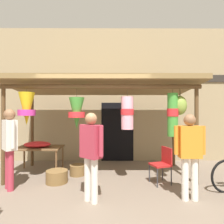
# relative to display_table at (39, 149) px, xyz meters

# --- Properties ---
(ground_plane) EXTENTS (30.00, 30.00, 0.00)m
(ground_plane) POSITION_rel_display_table_xyz_m (1.63, -1.22, -0.62)
(ground_plane) COLOR #756656
(shop_facade) EXTENTS (11.55, 0.29, 4.58)m
(shop_facade) POSITION_rel_display_table_xyz_m (1.63, 1.37, 1.66)
(shop_facade) COLOR #9E8966
(shop_facade) RESTS_ON ground_plane
(market_stall_canopy) EXTENTS (4.95, 2.14, 2.52)m
(market_stall_canopy) POSITION_rel_display_table_xyz_m (1.75, -0.34, 1.55)
(market_stall_canopy) COLOR brown
(market_stall_canopy) RESTS_ON ground_plane
(display_table) EXTENTS (1.24, 0.79, 0.69)m
(display_table) POSITION_rel_display_table_xyz_m (0.00, 0.00, 0.00)
(display_table) COLOR brown
(display_table) RESTS_ON ground_plane
(flower_heap_on_table) EXTENTS (0.73, 0.51, 0.16)m
(flower_heap_on_table) POSITION_rel_display_table_xyz_m (-0.02, -0.04, 0.15)
(flower_heap_on_table) COLOR red
(flower_heap_on_table) RESTS_ON display_table
(folding_chair) EXTENTS (0.50, 0.50, 0.84)m
(folding_chair) POSITION_rel_display_table_xyz_m (3.23, -0.91, -0.12)
(folding_chair) COLOR #AD1E1E
(folding_chair) RESTS_ON ground_plane
(wicker_basket_by_table) EXTENTS (0.51, 0.51, 0.29)m
(wicker_basket_by_table) POSITION_rel_display_table_xyz_m (0.73, -0.85, -0.48)
(wicker_basket_by_table) COLOR brown
(wicker_basket_by_table) RESTS_ON ground_plane
(wicker_basket_spare) EXTENTS (0.41, 0.41, 0.27)m
(wicker_basket_spare) POSITION_rel_display_table_xyz_m (1.12, -0.30, -0.49)
(wicker_basket_spare) COLOR brown
(wicker_basket_spare) RESTS_ON ground_plane
(customer_foreground) EXTENTS (0.47, 0.43, 1.65)m
(customer_foreground) POSITION_rel_display_table_xyz_m (1.64, -1.84, 0.35)
(customer_foreground) COLOR silver
(customer_foreground) RESTS_ON ground_plane
(shopper_by_bananas) EXTENTS (0.43, 0.47, 1.73)m
(shopper_by_bananas) POSITION_rel_display_table_xyz_m (-0.17, -1.26, 0.41)
(shopper_by_bananas) COLOR #B23347
(shopper_by_bananas) RESTS_ON ground_plane
(passerby_at_right) EXTENTS (0.59, 0.23, 1.63)m
(passerby_at_right) POSITION_rel_display_table_xyz_m (3.51, -1.79, 0.33)
(passerby_at_right) COLOR silver
(passerby_at_right) RESTS_ON ground_plane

